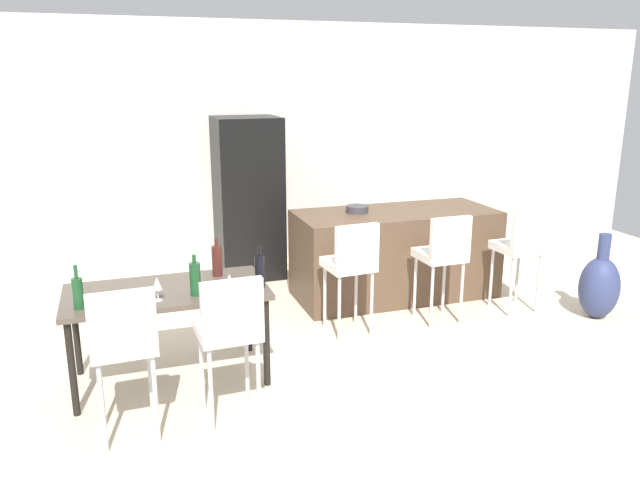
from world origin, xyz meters
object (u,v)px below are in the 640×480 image
bar_chair_right (522,244)px  wine_bottle_inner (217,261)px  bar_chair_middle (443,252)px  floor_vase (599,286)px  dining_chair_near (123,339)px  wine_bottle_corner (78,292)px  bar_chair_left (351,261)px  wine_glass_middle (157,284)px  wine_glass_right (229,281)px  fruit_bowl (357,209)px  refrigerator (248,198)px  kitchen_island (395,254)px  wine_bottle_left (195,278)px  dining_table (167,298)px  wine_bottle_far (260,271)px  dining_chair_far (229,326)px

bar_chair_right → wine_bottle_inner: (-2.99, -0.16, 0.17)m
bar_chair_middle → floor_vase: bar_chair_middle is taller
dining_chair_near → wine_bottle_corner: 0.62m
bar_chair_left → wine_glass_middle: bearing=-161.0°
dining_chair_near → wine_glass_right: 0.88m
dining_chair_near → wine_glass_right: bearing=29.6°
fruit_bowl → wine_glass_right: bearing=-135.8°
refrigerator → bar_chair_middle: bearing=-55.0°
kitchen_island → wine_bottle_left: (-2.26, -1.38, 0.41)m
bar_chair_left → dining_table: bearing=-167.5°
wine_glass_middle → wine_glass_right: (0.50, -0.09, 0.00)m
wine_glass_right → refrigerator: (0.72, 2.69, 0.06)m
dining_table → wine_bottle_far: (0.68, -0.17, 0.20)m
bar_chair_middle → dining_chair_far: (-2.21, -1.11, 0.00)m
wine_bottle_far → fruit_bowl: wine_bottle_far is taller
kitchen_island → bar_chair_right: 1.29m
bar_chair_left → refrigerator: bearing=103.6°
wine_glass_right → floor_vase: wine_glass_right is taller
wine_bottle_inner → refrigerator: 2.29m
bar_chair_middle → wine_bottle_inner: size_ratio=3.41×
wine_bottle_corner → dining_table: bearing=19.3°
dining_chair_near → wine_bottle_inner: size_ratio=3.41×
bar_chair_left → wine_bottle_corner: 2.31m
fruit_bowl → dining_chair_near: bearing=-139.8°
dining_chair_near → fruit_bowl: dining_chair_near is taller
wine_bottle_left → kitchen_island: bearing=31.4°
bar_chair_left → dining_chair_near: (-1.96, -1.11, 0.00)m
kitchen_island → dining_table: bearing=-154.2°
bar_chair_middle → floor_vase: bearing=-14.4°
fruit_bowl → kitchen_island: bearing=-10.9°
kitchen_island → refrigerator: bearing=137.8°
dining_chair_far → floor_vase: size_ratio=1.25×
floor_vase → dining_chair_far: bearing=-169.0°
bar_chair_middle → dining_chair_near: 3.09m
wine_bottle_inner → wine_bottle_left: (-0.22, -0.39, -0.00)m
bar_chair_right → fruit_bowl: (-1.37, 0.90, 0.26)m
wine_bottle_left → dining_chair_near: bearing=-133.8°
wine_bottle_far → wine_glass_right: bearing=-150.8°
kitchen_island → dining_chair_far: (-2.11, -1.93, 0.24)m
wine_bottle_corner → bar_chair_right: bearing=8.1°
wine_bottle_far → dining_chair_near: bearing=-150.5°
bar_chair_right → wine_glass_right: bearing=-167.2°
dining_table → wine_bottle_corner: size_ratio=4.75×
bar_chair_right → fruit_bowl: bearing=146.6°
wine_bottle_far → wine_glass_right: 0.29m
dining_chair_far → wine_bottle_far: size_ratio=3.23×
bar_chair_middle → refrigerator: bearing=125.0°
dining_chair_near → wine_bottle_far: wine_bottle_far is taller
wine_bottle_inner → wine_bottle_far: size_ratio=0.95×
kitchen_island → wine_bottle_far: bearing=-142.5°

